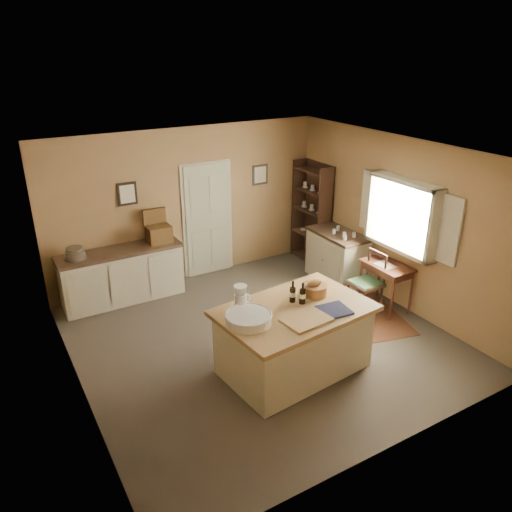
{
  "coord_description": "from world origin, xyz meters",
  "views": [
    {
      "loc": [
        -3.18,
        -5.3,
        3.99
      ],
      "look_at": [
        0.14,
        0.38,
        1.15
      ],
      "focal_mm": 35.0,
      "sensor_mm": 36.0,
      "label": 1
    }
  ],
  "objects_px": {
    "sideboard": "(123,273)",
    "right_cabinet": "(337,256)",
    "writing_desk": "(387,271)",
    "shelving_unit": "(313,213)",
    "desk_chair": "(366,284)",
    "work_island": "(293,338)"
  },
  "relations": [
    {
      "from": "right_cabinet",
      "to": "shelving_unit",
      "type": "bearing_deg",
      "value": 81.1
    },
    {
      "from": "sideboard",
      "to": "right_cabinet",
      "type": "distance_m",
      "value": 3.73
    },
    {
      "from": "work_island",
      "to": "desk_chair",
      "type": "xyz_separation_m",
      "value": [
        1.86,
        0.71,
        0.0
      ]
    },
    {
      "from": "desk_chair",
      "to": "right_cabinet",
      "type": "distance_m",
      "value": 1.2
    },
    {
      "from": "work_island",
      "to": "shelving_unit",
      "type": "bearing_deg",
      "value": 44.17
    },
    {
      "from": "work_island",
      "to": "desk_chair",
      "type": "distance_m",
      "value": 1.99
    },
    {
      "from": "desk_chair",
      "to": "sideboard",
      "type": "bearing_deg",
      "value": 142.89
    },
    {
      "from": "sideboard",
      "to": "shelving_unit",
      "type": "relative_size",
      "value": 1.03
    },
    {
      "from": "desk_chair",
      "to": "writing_desk",
      "type": "bearing_deg",
      "value": -13.92
    },
    {
      "from": "right_cabinet",
      "to": "work_island",
      "type": "bearing_deg",
      "value": -140.07
    },
    {
      "from": "shelving_unit",
      "to": "right_cabinet",
      "type": "bearing_deg",
      "value": -98.9
    },
    {
      "from": "right_cabinet",
      "to": "sideboard",
      "type": "bearing_deg",
      "value": 161.8
    },
    {
      "from": "sideboard",
      "to": "desk_chair",
      "type": "bearing_deg",
      "value": -35.91
    },
    {
      "from": "writing_desk",
      "to": "right_cabinet",
      "type": "relative_size",
      "value": 0.73
    },
    {
      "from": "shelving_unit",
      "to": "writing_desk",
      "type": "bearing_deg",
      "value": -93.94
    },
    {
      "from": "writing_desk",
      "to": "shelving_unit",
      "type": "height_order",
      "value": "shelving_unit"
    },
    {
      "from": "writing_desk",
      "to": "shelving_unit",
      "type": "xyz_separation_m",
      "value": [
        0.15,
        2.19,
        0.3
      ]
    },
    {
      "from": "sideboard",
      "to": "right_cabinet",
      "type": "bearing_deg",
      "value": -18.2
    },
    {
      "from": "work_island",
      "to": "right_cabinet",
      "type": "height_order",
      "value": "work_island"
    },
    {
      "from": "desk_chair",
      "to": "shelving_unit",
      "type": "distance_m",
      "value": 2.22
    },
    {
      "from": "sideboard",
      "to": "writing_desk",
      "type": "xyz_separation_m",
      "value": [
        3.54,
        -2.39,
        0.18
      ]
    },
    {
      "from": "work_island",
      "to": "shelving_unit",
      "type": "height_order",
      "value": "shelving_unit"
    }
  ]
}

